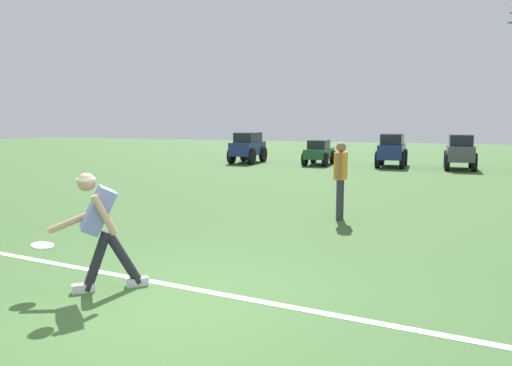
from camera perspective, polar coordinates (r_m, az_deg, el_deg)
ground_plane at (r=5.67m, az=-11.13°, el=-13.63°), size 80.00×80.00×0.00m
field_line_paint at (r=6.17m, az=-8.01°, el=-11.76°), size 22.45×2.62×0.01m
frisbee_thrower at (r=6.11m, az=-17.44°, el=-4.55°), size 1.01×0.69×1.40m
frisbee_in_flight at (r=6.35m, az=-23.22°, el=-6.62°), size 0.26×0.26×0.06m
teammate_near_sideline at (r=10.11m, az=9.64°, el=1.11°), size 0.21×0.49×1.56m
parked_car_slot_a at (r=23.25m, az=-0.95°, el=4.17°), size 1.19×2.36×1.40m
parked_car_slot_b at (r=22.34m, az=7.22°, el=3.52°), size 1.08×2.20×1.10m
parked_car_slot_c at (r=22.00m, az=15.28°, el=3.73°), size 1.18×2.36×1.40m
parked_car_slot_d at (r=21.77m, az=22.30°, el=3.41°), size 1.22×2.37×1.40m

